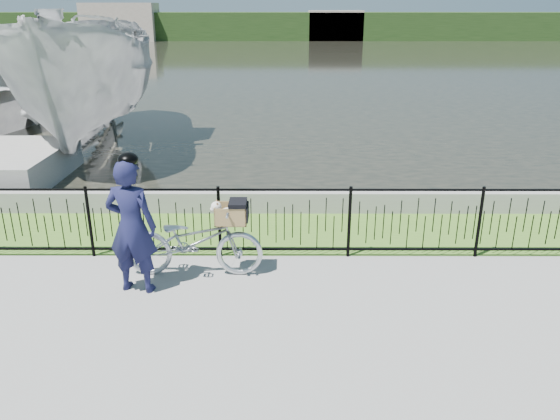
{
  "coord_description": "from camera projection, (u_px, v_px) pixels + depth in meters",
  "views": [
    {
      "loc": [
        -0.04,
        -6.18,
        3.7
      ],
      "look_at": [
        -0.06,
        1.0,
        1.0
      ],
      "focal_mm": 35.0,
      "sensor_mm": 36.0,
      "label": 1
    }
  ],
  "objects": [
    {
      "name": "ground",
      "position": [
        285.0,
        309.0,
        7.09
      ],
      "size": [
        120.0,
        120.0,
        0.0
      ],
      "primitive_type": "plane",
      "color": "gray",
      "rests_on": "ground"
    },
    {
      "name": "grass_strip",
      "position": [
        284.0,
        231.0,
        9.52
      ],
      "size": [
        60.0,
        2.0,
        0.01
      ],
      "primitive_type": "cube",
      "color": "#497424",
      "rests_on": "ground"
    },
    {
      "name": "water",
      "position": [
        282.0,
        62.0,
        37.98
      ],
      "size": [
        120.0,
        120.0,
        0.0
      ],
      "primitive_type": "plane",
      "color": "black",
      "rests_on": "ground"
    },
    {
      "name": "quay_wall",
      "position": [
        284.0,
        201.0,
        10.39
      ],
      "size": [
        60.0,
        0.3,
        0.4
      ],
      "primitive_type": "cube",
      "color": "gray",
      "rests_on": "ground"
    },
    {
      "name": "fence",
      "position": [
        284.0,
        222.0,
        8.38
      ],
      "size": [
        14.0,
        0.06,
        1.15
      ],
      "primitive_type": null,
      "color": "black",
      "rests_on": "ground"
    },
    {
      "name": "far_treeline",
      "position": [
        282.0,
        26.0,
        62.73
      ],
      "size": [
        120.0,
        6.0,
        3.0
      ],
      "primitive_type": "cube",
      "color": "#253F18",
      "rests_on": "ground"
    },
    {
      "name": "far_building_left",
      "position": [
        121.0,
        22.0,
        60.73
      ],
      "size": [
        8.0,
        4.0,
        4.0
      ],
      "primitive_type": "cube",
      "color": "#AF9F8D",
      "rests_on": "ground"
    },
    {
      "name": "far_building_right",
      "position": [
        335.0,
        26.0,
        61.28
      ],
      "size": [
        6.0,
        3.0,
        3.2
      ],
      "primitive_type": "cube",
      "color": "#AF9F8D",
      "rests_on": "ground"
    },
    {
      "name": "bicycle_rig",
      "position": [
        194.0,
        240.0,
        7.83
      ],
      "size": [
        1.99,
        0.69,
        1.15
      ],
      "color": "#B4BAC1",
      "rests_on": "ground"
    },
    {
      "name": "cyclist",
      "position": [
        131.0,
        225.0,
        7.25
      ],
      "size": [
        0.75,
        0.55,
        1.94
      ],
      "color": "#15163A",
      "rests_on": "ground"
    },
    {
      "name": "boat_near",
      "position": [
        88.0,
        75.0,
        14.74
      ],
      "size": [
        4.9,
        9.86,
        5.44
      ],
      "color": "#B6B6B6",
      "rests_on": "water"
    }
  ]
}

